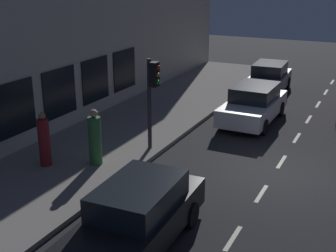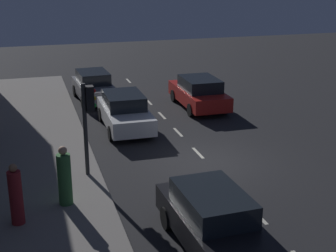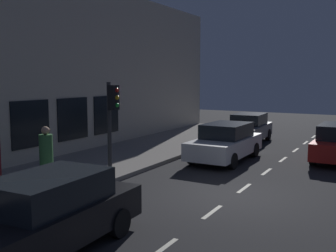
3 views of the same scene
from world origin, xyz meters
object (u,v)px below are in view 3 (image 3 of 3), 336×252
(parked_car_1, at_px, (45,215))
(parked_car_3, at_px, (226,142))
(pedestrian_0, at_px, (46,158))
(parked_car_2, at_px, (248,128))
(traffic_light, at_px, (112,112))

(parked_car_1, bearing_deg, parked_car_3, -91.02)
(parked_car_1, distance_m, parked_car_3, 10.34)
(parked_car_1, relative_size, pedestrian_0, 2.50)
(parked_car_2, xyz_separation_m, parked_car_3, (-0.64, 5.09, 0.00))
(parked_car_1, xyz_separation_m, parked_car_2, (0.84, -15.43, -0.00))
(pedestrian_0, bearing_deg, parked_car_2, 110.53)
(parked_car_1, height_order, parked_car_3, same)
(traffic_light, xyz_separation_m, parked_car_3, (-2.22, -4.96, -1.57))
(parked_car_3, bearing_deg, parked_car_1, 91.70)
(parked_car_1, bearing_deg, parked_car_2, -89.02)
(parked_car_2, distance_m, parked_car_3, 5.13)
(traffic_light, relative_size, pedestrian_0, 1.73)
(pedestrian_0, bearing_deg, parked_car_1, -11.33)
(traffic_light, distance_m, parked_car_2, 10.29)
(traffic_light, distance_m, pedestrian_0, 2.65)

